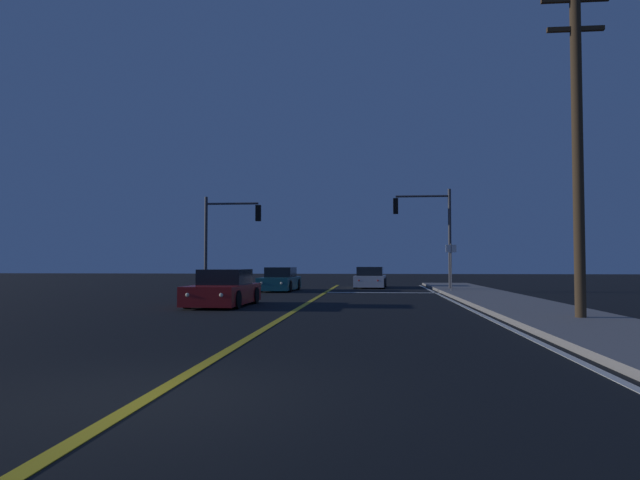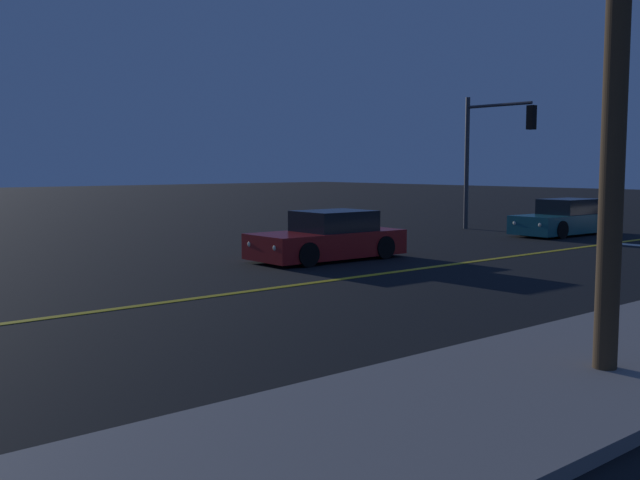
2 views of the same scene
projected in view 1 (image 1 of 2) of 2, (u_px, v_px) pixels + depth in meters
ground_plane at (151, 397)px, 6.69m from camera, size 160.00×160.00×0.00m
sidewalk_right at (530, 309)px, 18.72m from camera, size 3.20×46.16×0.15m
lane_line_center at (297, 309)px, 19.44m from camera, size 0.20×43.60×0.01m
lane_line_edge_right at (472, 310)px, 18.89m from camera, size 0.16×43.60×0.01m
stop_bar at (383, 293)px, 30.42m from camera, size 6.08×0.50×0.01m
car_distant_tail_teal at (280, 281)px, 32.57m from camera, size 1.93×4.71×1.34m
car_far_approaching_white at (370, 279)px, 36.80m from camera, size 2.12×4.53×1.34m
car_parked_curb_red at (224, 290)px, 21.05m from camera, size 2.03×4.43×1.34m
traffic_signal_near_right at (429, 224)px, 32.61m from camera, size 3.27×0.28×5.80m
traffic_signal_far_left at (226, 229)px, 32.28m from camera, size 3.23×0.28×5.33m
utility_pole_right at (577, 140)px, 15.16m from camera, size 1.76×0.28×9.21m
street_sign_corner at (451, 260)px, 29.66m from camera, size 0.56×0.13×2.58m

